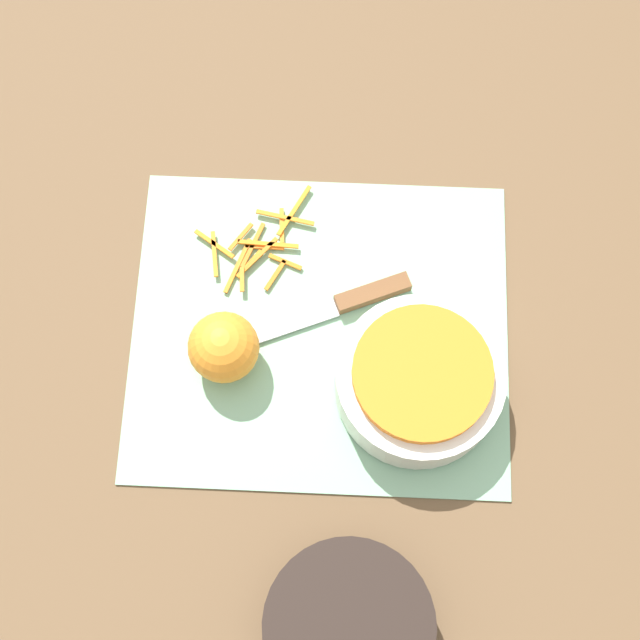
% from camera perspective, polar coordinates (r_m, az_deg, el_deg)
% --- Properties ---
extents(ground_plane, '(4.00, 4.00, 0.00)m').
position_cam_1_polar(ground_plane, '(1.04, -0.00, -0.62)').
color(ground_plane, brown).
extents(cutting_board, '(0.44, 0.38, 0.01)m').
position_cam_1_polar(cutting_board, '(1.04, -0.00, -0.57)').
color(cutting_board, '#84B793').
rests_on(cutting_board, ground_plane).
extents(bowl_speckled, '(0.18, 0.18, 0.08)m').
position_cam_1_polar(bowl_speckled, '(0.98, 6.36, -3.89)').
color(bowl_speckled, silver).
rests_on(bowl_speckled, cutting_board).
extents(bowl_dark, '(0.17, 0.17, 0.06)m').
position_cam_1_polar(bowl_dark, '(0.96, 1.83, -18.96)').
color(bowl_dark, black).
rests_on(bowl_dark, ground_plane).
extents(knife, '(0.22, 0.11, 0.02)m').
position_cam_1_polar(knife, '(1.04, 2.00, 1.24)').
color(knife, brown).
rests_on(knife, cutting_board).
extents(orange_left, '(0.08, 0.08, 0.08)m').
position_cam_1_polar(orange_left, '(0.99, -6.19, -1.75)').
color(orange_left, orange).
rests_on(orange_left, cutting_board).
extents(peel_pile, '(0.14, 0.14, 0.01)m').
position_cam_1_polar(peel_pile, '(1.07, -3.96, 4.77)').
color(peel_pile, orange).
rests_on(peel_pile, cutting_board).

